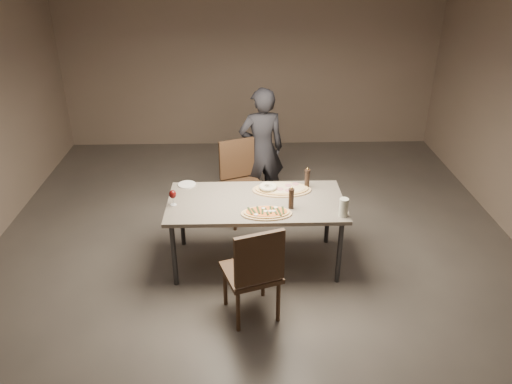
{
  "coord_description": "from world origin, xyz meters",
  "views": [
    {
      "loc": [
        -0.13,
        -4.48,
        3.15
      ],
      "look_at": [
        0.0,
        0.0,
        0.85
      ],
      "focal_mm": 35.0,
      "sensor_mm": 36.0,
      "label": 1
    }
  ],
  "objects_px": {
    "dining_table": "(256,206)",
    "pepper_mill_left": "(291,198)",
    "ham_pizza": "(282,189)",
    "carafe": "(344,207)",
    "zucchini_pizza": "(267,213)",
    "chair_far": "(241,176)",
    "bread_basket": "(268,188)",
    "chair_near": "(255,269)",
    "diner": "(262,149)"
  },
  "relations": [
    {
      "from": "dining_table",
      "to": "pepper_mill_left",
      "type": "distance_m",
      "value": 0.41
    },
    {
      "from": "zucchini_pizza",
      "to": "chair_near",
      "type": "bearing_deg",
      "value": -79.41
    },
    {
      "from": "dining_table",
      "to": "zucchini_pizza",
      "type": "relative_size",
      "value": 3.62
    },
    {
      "from": "dining_table",
      "to": "diner",
      "type": "relative_size",
      "value": 1.14
    },
    {
      "from": "zucchini_pizza",
      "to": "diner",
      "type": "height_order",
      "value": "diner"
    },
    {
      "from": "carafe",
      "to": "diner",
      "type": "bearing_deg",
      "value": 114.18
    },
    {
      "from": "dining_table",
      "to": "ham_pizza",
      "type": "relative_size",
      "value": 2.88
    },
    {
      "from": "dining_table",
      "to": "zucchini_pizza",
      "type": "bearing_deg",
      "value": -71.24
    },
    {
      "from": "chair_far",
      "to": "diner",
      "type": "xyz_separation_m",
      "value": [
        0.27,
        0.29,
        0.23
      ]
    },
    {
      "from": "zucchini_pizza",
      "to": "bread_basket",
      "type": "xyz_separation_m",
      "value": [
        0.04,
        0.49,
        0.02
      ]
    },
    {
      "from": "chair_far",
      "to": "ham_pizza",
      "type": "bearing_deg",
      "value": 97.74
    },
    {
      "from": "ham_pizza",
      "to": "carafe",
      "type": "relative_size",
      "value": 3.42
    },
    {
      "from": "chair_far",
      "to": "diner",
      "type": "relative_size",
      "value": 0.63
    },
    {
      "from": "pepper_mill_left",
      "to": "chair_far",
      "type": "height_order",
      "value": "chair_far"
    },
    {
      "from": "dining_table",
      "to": "carafe",
      "type": "relative_size",
      "value": 9.84
    },
    {
      "from": "pepper_mill_left",
      "to": "carafe",
      "type": "distance_m",
      "value": 0.52
    },
    {
      "from": "diner",
      "to": "pepper_mill_left",
      "type": "bearing_deg",
      "value": 87.9
    },
    {
      "from": "zucchini_pizza",
      "to": "carafe",
      "type": "distance_m",
      "value": 0.74
    },
    {
      "from": "zucchini_pizza",
      "to": "ham_pizza",
      "type": "height_order",
      "value": "zucchini_pizza"
    },
    {
      "from": "ham_pizza",
      "to": "pepper_mill_left",
      "type": "relative_size",
      "value": 2.68
    },
    {
      "from": "zucchini_pizza",
      "to": "pepper_mill_left",
      "type": "relative_size",
      "value": 2.13
    },
    {
      "from": "ham_pizza",
      "to": "chair_far",
      "type": "distance_m",
      "value": 0.92
    },
    {
      "from": "dining_table",
      "to": "pepper_mill_left",
      "type": "height_order",
      "value": "pepper_mill_left"
    },
    {
      "from": "chair_far",
      "to": "pepper_mill_left",
      "type": "bearing_deg",
      "value": 91.55
    },
    {
      "from": "zucchini_pizza",
      "to": "bread_basket",
      "type": "distance_m",
      "value": 0.49
    },
    {
      "from": "pepper_mill_left",
      "to": "dining_table",
      "type": "bearing_deg",
      "value": 154.6
    },
    {
      "from": "zucchini_pizza",
      "to": "bread_basket",
      "type": "bearing_deg",
      "value": 108.13
    },
    {
      "from": "carafe",
      "to": "chair_far",
      "type": "distance_m",
      "value": 1.68
    },
    {
      "from": "ham_pizza",
      "to": "chair_near",
      "type": "bearing_deg",
      "value": -97.83
    },
    {
      "from": "carafe",
      "to": "chair_near",
      "type": "relative_size",
      "value": 0.19
    },
    {
      "from": "chair_near",
      "to": "chair_far",
      "type": "height_order",
      "value": "same"
    },
    {
      "from": "bread_basket",
      "to": "diner",
      "type": "relative_size",
      "value": 0.12
    },
    {
      "from": "pepper_mill_left",
      "to": "chair_far",
      "type": "bearing_deg",
      "value": 113.39
    },
    {
      "from": "carafe",
      "to": "chair_near",
      "type": "xyz_separation_m",
      "value": [
        -0.87,
        -0.58,
        -0.29
      ]
    },
    {
      "from": "chair_near",
      "to": "diner",
      "type": "bearing_deg",
      "value": 67.46
    },
    {
      "from": "diner",
      "to": "carafe",
      "type": "bearing_deg",
      "value": 102.79
    },
    {
      "from": "bread_basket",
      "to": "pepper_mill_left",
      "type": "relative_size",
      "value": 0.83
    },
    {
      "from": "zucchini_pizza",
      "to": "ham_pizza",
      "type": "xyz_separation_m",
      "value": [
        0.19,
        0.5,
        -0.0
      ]
    },
    {
      "from": "bread_basket",
      "to": "chair_near",
      "type": "height_order",
      "value": "chair_near"
    },
    {
      "from": "dining_table",
      "to": "bread_basket",
      "type": "bearing_deg",
      "value": 57.46
    },
    {
      "from": "zucchini_pizza",
      "to": "dining_table",
      "type": "bearing_deg",
      "value": 131.34
    },
    {
      "from": "zucchini_pizza",
      "to": "carafe",
      "type": "bearing_deg",
      "value": 18.84
    },
    {
      "from": "ham_pizza",
      "to": "chair_near",
      "type": "relative_size",
      "value": 0.63
    },
    {
      "from": "chair_near",
      "to": "bread_basket",
      "type": "bearing_deg",
      "value": 62.47
    },
    {
      "from": "chair_far",
      "to": "carafe",
      "type": "bearing_deg",
      "value": 104.9
    },
    {
      "from": "zucchini_pizza",
      "to": "chair_far",
      "type": "bearing_deg",
      "value": 123.87
    },
    {
      "from": "ham_pizza",
      "to": "pepper_mill_left",
      "type": "bearing_deg",
      "value": -72.97
    },
    {
      "from": "chair_near",
      "to": "chair_far",
      "type": "xyz_separation_m",
      "value": [
        -0.12,
        1.9,
        -0.0
      ]
    },
    {
      "from": "chair_near",
      "to": "diner",
      "type": "distance_m",
      "value": 2.21
    },
    {
      "from": "dining_table",
      "to": "pepper_mill_left",
      "type": "bearing_deg",
      "value": -25.4
    }
  ]
}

